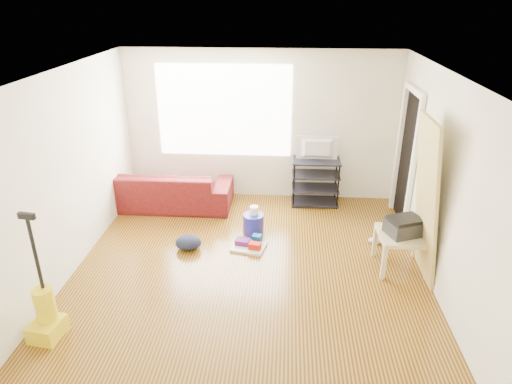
# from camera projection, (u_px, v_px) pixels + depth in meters

# --- Properties ---
(room) EXTENTS (4.51, 5.01, 2.51)m
(room) POSITION_uv_depth(u_px,v_px,m) (255.00, 180.00, 5.42)
(room) COLOR #3D2510
(room) RESTS_ON ground
(sofa) EXTENTS (2.15, 0.84, 0.63)m
(sofa) POSITION_uv_depth(u_px,v_px,m) (168.00, 206.00, 7.67)
(sofa) COLOR #3D0D08
(sofa) RESTS_ON ground
(tv_stand) EXTENTS (0.78, 0.45, 0.78)m
(tv_stand) POSITION_uv_depth(u_px,v_px,m) (315.00, 181.00, 7.60)
(tv_stand) COLOR black
(tv_stand) RESTS_ON ground
(tv) EXTENTS (0.67, 0.09, 0.38)m
(tv) POSITION_uv_depth(u_px,v_px,m) (317.00, 149.00, 7.37)
(tv) COLOR black
(tv) RESTS_ON tv_stand
(side_table) EXTENTS (0.62, 0.62, 0.49)m
(side_table) POSITION_uv_depth(u_px,v_px,m) (403.00, 239.00, 5.82)
(side_table) COLOR tan
(side_table) RESTS_ON ground
(printer) EXTENTS (0.52, 0.46, 0.23)m
(printer) POSITION_uv_depth(u_px,v_px,m) (405.00, 226.00, 5.74)
(printer) COLOR #262626
(printer) RESTS_ON side_table
(bucket) EXTENTS (0.36, 0.36, 0.30)m
(bucket) POSITION_uv_depth(u_px,v_px,m) (253.00, 233.00, 6.81)
(bucket) COLOR navy
(bucket) RESTS_ON ground
(toilet_paper) EXTENTS (0.13, 0.13, 0.12)m
(toilet_paper) POSITION_uv_depth(u_px,v_px,m) (254.00, 219.00, 6.76)
(toilet_paper) COLOR white
(toilet_paper) RESTS_ON bucket
(cleaning_tray) EXTENTS (0.52, 0.45, 0.16)m
(cleaning_tray) POSITION_uv_depth(u_px,v_px,m) (250.00, 245.00, 6.41)
(cleaning_tray) COLOR silver
(cleaning_tray) RESTS_ON ground
(backpack) EXTENTS (0.38, 0.32, 0.20)m
(backpack) POSITION_uv_depth(u_px,v_px,m) (189.00, 249.00, 6.40)
(backpack) COLOR #121936
(backpack) RESTS_ON ground
(sneakers) EXTENTS (0.44, 0.22, 0.10)m
(sneakers) POSITION_uv_depth(u_px,v_px,m) (383.00, 242.00, 6.48)
(sneakers) COLOR silver
(sneakers) RESTS_ON ground
(vacuum) EXTENTS (0.34, 0.37, 1.41)m
(vacuum) POSITION_uv_depth(u_px,v_px,m) (46.00, 315.00, 4.71)
(vacuum) COLOR yellow
(vacuum) RESTS_ON ground
(door_panel) EXTENTS (0.25, 0.82, 2.03)m
(door_panel) POSITION_uv_depth(u_px,v_px,m) (415.00, 272.00, 5.87)
(door_panel) COLOR tan
(door_panel) RESTS_ON ground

